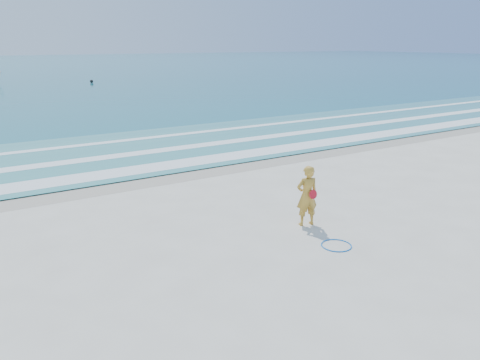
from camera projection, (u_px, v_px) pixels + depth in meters
ground at (300, 263)px, 11.49m from camera, size 400.00×400.00×0.00m
wet_sand at (158, 177)px, 18.81m from camera, size 400.00×2.40×0.00m
shallow at (118, 152)px, 22.86m from camera, size 400.00×10.00×0.01m
foam_near at (146, 168)px, 19.85m from camera, size 400.00×1.40×0.01m
foam_mid at (124, 155)px, 22.21m from camera, size 400.00×0.90×0.01m
foam_far at (104, 143)px, 24.89m from camera, size 400.00×0.60×0.01m
hoop at (336, 245)px, 12.44m from camera, size 1.05×1.05×0.03m
buoy at (92, 81)px, 60.93m from camera, size 0.42×0.42×0.42m
woman at (307, 196)px, 13.64m from camera, size 0.74×0.57×1.81m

